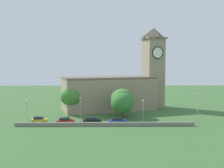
# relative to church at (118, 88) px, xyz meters

# --- Properties ---
(ground_plane) EXTENTS (200.00, 200.00, 0.00)m
(ground_plane) POSITION_rel_church_xyz_m (-4.29, -5.35, -7.33)
(ground_plane) COLOR #3D6633
(church) EXTENTS (36.36, 21.00, 27.80)m
(church) POSITION_rel_church_xyz_m (0.00, 0.00, 0.00)
(church) COLOR gray
(church) RESTS_ON ground
(quay_barrier) EXTENTS (44.81, 0.70, 0.97)m
(quay_barrier) POSITION_rel_church_xyz_m (-4.29, -24.94, -6.84)
(quay_barrier) COLOR gray
(quay_barrier) RESTS_ON ground
(car_yellow) EXTENTS (4.12, 2.22, 1.78)m
(car_yellow) POSITION_rel_church_xyz_m (-21.49, -21.49, -6.43)
(car_yellow) COLOR gold
(car_yellow) RESTS_ON ground
(car_red) EXTENTS (4.84, 2.53, 1.70)m
(car_red) POSITION_rel_church_xyz_m (-14.51, -22.57, -6.47)
(car_red) COLOR red
(car_red) RESTS_ON ground
(car_black) EXTENTS (4.87, 2.79, 1.88)m
(car_black) POSITION_rel_church_xyz_m (-7.70, -22.72, -6.38)
(car_black) COLOR black
(car_black) RESTS_ON ground
(car_blue) EXTENTS (4.69, 2.52, 1.65)m
(car_blue) POSITION_rel_church_xyz_m (-1.03, -22.45, -6.49)
(car_blue) COLOR #233D9E
(car_blue) RESTS_ON ground
(streetlamp_west_end) EXTENTS (0.44, 0.44, 6.02)m
(streetlamp_west_end) POSITION_rel_church_xyz_m (-25.36, -19.01, -3.22)
(streetlamp_west_end) COLOR #9EA0A5
(streetlamp_west_end) RESTS_ON ground
(streetlamp_west_mid) EXTENTS (0.44, 0.44, 6.68)m
(streetlamp_west_mid) POSITION_rel_church_xyz_m (-10.86, -19.88, -2.83)
(streetlamp_west_mid) COLOR #9EA0A5
(streetlamp_west_mid) RESTS_ON ground
(streetlamp_central) EXTENTS (0.44, 0.44, 6.05)m
(streetlamp_central) POSITION_rel_church_xyz_m (5.82, -20.72, -3.20)
(streetlamp_central) COLOR #9EA0A5
(streetlamp_central) RESTS_ON ground
(streetlamp_east_mid) EXTENTS (0.44, 0.44, 7.70)m
(streetlamp_east_mid) POSITION_rel_church_xyz_m (20.50, -20.14, -2.25)
(streetlamp_east_mid) COLOR #9EA0A5
(streetlamp_east_mid) RESTS_ON ground
(tree_churchyard) EXTENTS (6.37, 6.37, 7.40)m
(tree_churchyard) POSITION_rel_church_xyz_m (0.50, -16.51, -2.82)
(tree_churchyard) COLOR brown
(tree_churchyard) RESTS_ON ground
(tree_by_tower) EXTENTS (6.32, 6.32, 8.40)m
(tree_by_tower) POSITION_rel_church_xyz_m (-14.87, -9.52, -1.82)
(tree_by_tower) COLOR brown
(tree_by_tower) RESTS_ON ground
(tree_riverside_east) EXTENTS (6.69, 6.69, 8.18)m
(tree_riverside_east) POSITION_rel_church_xyz_m (0.64, -12.43, -2.19)
(tree_riverside_east) COLOR brown
(tree_riverside_east) RESTS_ON ground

